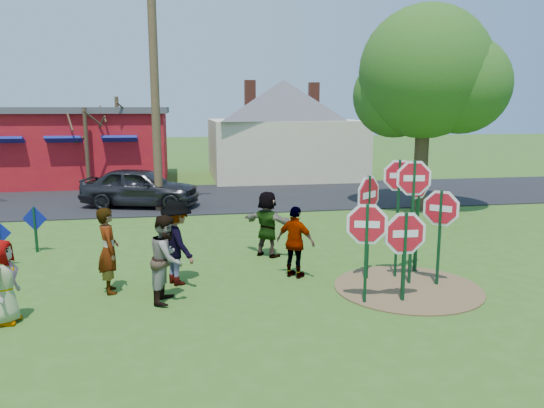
{
  "coord_description": "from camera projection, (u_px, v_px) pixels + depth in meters",
  "views": [
    {
      "loc": [
        -0.36,
        -11.37,
        3.91
      ],
      "look_at": [
        1.97,
        1.72,
        1.47
      ],
      "focal_mm": 35.0,
      "sensor_mm": 36.0,
      "label": 1
    }
  ],
  "objects": [
    {
      "name": "ground",
      "position": [
        198.0,
        285.0,
        11.77
      ],
      "size": [
        120.0,
        120.0,
        0.0
      ],
      "primitive_type": "plane",
      "color": "#375719",
      "rests_on": "ground"
    },
    {
      "name": "road",
      "position": [
        188.0,
        198.0,
        22.91
      ],
      "size": [
        120.0,
        7.5,
        0.04
      ],
      "primitive_type": "cube",
      "color": "black",
      "rests_on": "ground"
    },
    {
      "name": "dirt_patch",
      "position": [
        408.0,
        288.0,
        11.58
      ],
      "size": [
        3.2,
        3.2,
        0.03
      ],
      "primitive_type": "cylinder",
      "color": "brown",
      "rests_on": "ground"
    },
    {
      "name": "red_building",
      "position": [
        79.0,
        144.0,
        27.9
      ],
      "size": [
        9.4,
        7.69,
        3.9
      ],
      "color": "maroon",
      "rests_on": "ground"
    },
    {
      "name": "cream_house",
      "position": [
        283.0,
        125.0,
        29.62
      ],
      "size": [
        9.4,
        9.4,
        6.5
      ],
      "color": "beige",
      "rests_on": "ground"
    },
    {
      "name": "stop_sign_a",
      "position": [
        367.0,
        232.0,
        10.44
      ],
      "size": [
        1.08,
        0.34,
        2.2
      ],
      "rotation": [
        0.0,
        0.0,
        -0.29
      ],
      "color": "#103C20",
      "rests_on": "ground"
    },
    {
      "name": "stop_sign_b",
      "position": [
        399.0,
        188.0,
        11.95
      ],
      "size": [
        0.95,
        0.23,
        2.88
      ],
      "rotation": [
        0.0,
        0.0,
        -0.22
      ],
      "color": "#103C20",
      "rests_on": "ground"
    },
    {
      "name": "stop_sign_c",
      "position": [
        413.0,
        193.0,
        11.49
      ],
      "size": [
        1.04,
        0.18,
        2.92
      ],
      "rotation": [
        0.0,
        0.0,
        -0.16
      ],
      "color": "#103C20",
      "rests_on": "ground"
    },
    {
      "name": "stop_sign_d",
      "position": [
        418.0,
        192.0,
        12.37
      ],
      "size": [
        0.95,
        0.5,
        2.7
      ],
      "rotation": [
        0.0,
        0.0,
        0.48
      ],
      "color": "#103C20",
      "rests_on": "ground"
    },
    {
      "name": "stop_sign_e",
      "position": [
        405.0,
        239.0,
        10.57
      ],
      "size": [
        1.18,
        0.09,
        2.01
      ],
      "rotation": [
        0.0,
        0.0,
        -0.06
      ],
      "color": "#103C20",
      "rests_on": "ground"
    },
    {
      "name": "stop_sign_f",
      "position": [
        441.0,
        215.0,
        11.49
      ],
      "size": [
        0.83,
        0.7,
        2.28
      ],
      "rotation": [
        0.0,
        0.0,
        -0.7
      ],
      "color": "#103C20",
      "rests_on": "ground"
    },
    {
      "name": "stop_sign_g",
      "position": [
        368.0,
        204.0,
        11.88
      ],
      "size": [
        0.94,
        0.75,
        2.56
      ],
      "rotation": [
        0.0,
        0.0,
        0.67
      ],
      "color": "#103C20",
      "rests_on": "ground"
    },
    {
      "name": "blue_diamond_c",
      "position": [
        0.0,
        239.0,
        13.02
      ],
      "size": [
        0.57,
        0.06,
        1.15
      ],
      "rotation": [
        0.0,
        0.0,
        -0.08
      ],
      "color": "#103C20",
      "rests_on": "ground"
    },
    {
      "name": "blue_diamond_d",
      "position": [
        35.0,
        224.0,
        14.34
      ],
      "size": [
        0.67,
        0.18,
        1.27
      ],
      "rotation": [
        0.0,
        0.0,
        -0.23
      ],
      "color": "#103C20",
      "rests_on": "ground"
    },
    {
      "name": "person_a",
      "position": [
        4.0,
        282.0,
        9.59
      ],
      "size": [
        0.58,
        0.82,
        1.57
      ],
      "primitive_type": "imported",
      "rotation": [
        0.0,
        0.0,
        1.46
      ],
      "color": "#41429A",
      "rests_on": "ground"
    },
    {
      "name": "person_b",
      "position": [
        108.0,
        250.0,
        11.19
      ],
      "size": [
        0.59,
        0.76,
        1.84
      ],
      "primitive_type": "imported",
      "rotation": [
        0.0,
        0.0,
        1.81
      ],
      "color": "#246C61",
      "rests_on": "ground"
    },
    {
      "name": "person_c",
      "position": [
        167.0,
        258.0,
        10.68
      ],
      "size": [
        0.86,
        1.0,
        1.79
      ],
      "primitive_type": "imported",
      "rotation": [
        0.0,
        0.0,
        1.34
      ],
      "color": "brown",
      "rests_on": "ground"
    },
    {
      "name": "person_d",
      "position": [
        177.0,
        243.0,
        11.73
      ],
      "size": [
        1.18,
        1.4,
        1.89
      ],
      "primitive_type": "imported",
      "rotation": [
        0.0,
        0.0,
        2.04
      ],
      "color": "#2D2D32",
      "rests_on": "ground"
    },
    {
      "name": "person_e",
      "position": [
        296.0,
        242.0,
        12.2
      ],
      "size": [
        1.0,
        0.96,
        1.68
      ],
      "primitive_type": "imported",
      "rotation": [
        0.0,
        0.0,
        2.41
      ],
      "color": "#46284F",
      "rests_on": "ground"
    },
    {
      "name": "person_f",
      "position": [
        267.0,
        224.0,
        13.95
      ],
      "size": [
        1.54,
        1.48,
        1.75
      ],
      "primitive_type": "imported",
      "rotation": [
        0.0,
        0.0,
        2.4
      ],
      "color": "#194E2C",
      "rests_on": "ground"
    },
    {
      "name": "suv",
      "position": [
        140.0,
        187.0,
        20.75
      ],
      "size": [
        4.88,
        3.05,
        1.55
      ],
      "primitive_type": "imported",
      "rotation": [
        0.0,
        0.0,
        1.28
      ],
      "color": "#2B2C30",
      "rests_on": "road"
    },
    {
      "name": "utility_pole",
      "position": [
        154.0,
        66.0,
        19.3
      ],
      "size": [
        2.5,
        0.32,
        10.24
      ],
      "rotation": [
        0.0,
        0.0,
        0.02
      ],
      "color": "#4C3823",
      "rests_on": "ground"
    },
    {
      "name": "leafy_tree",
      "position": [
        428.0,
        80.0,
        19.64
      ],
      "size": [
        5.37,
        4.9,
        7.63
      ],
      "color": "#382819",
      "rests_on": "ground"
    },
    {
      "name": "bare_tree_east",
      "position": [
        118.0,
        130.0,
        25.09
      ],
      "size": [
        1.8,
        1.8,
        4.39
      ],
      "color": "#382819",
      "rests_on": "ground"
    },
    {
      "name": "bare_tree_extra",
      "position": [
        86.0,
        138.0,
        24.15
      ],
      "size": [
        1.8,
        1.8,
        3.89
      ],
      "color": "#382819",
      "rests_on": "ground"
    }
  ]
}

